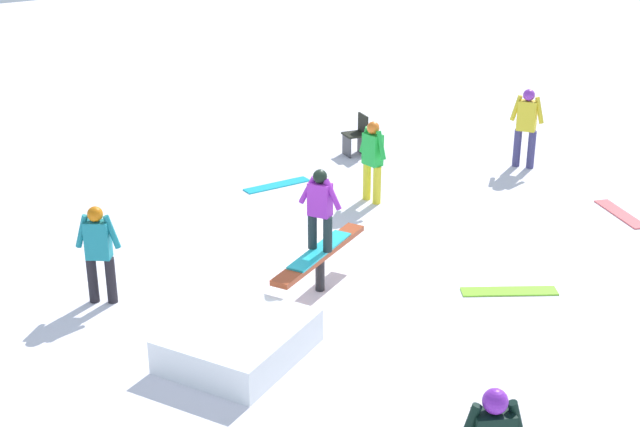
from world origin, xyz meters
The scene contains 11 objects.
ground_plane centered at (0.00, 0.00, 0.00)m, with size 60.00×60.00×0.00m, color white.
rail_feature centered at (0.00, 0.00, 0.54)m, with size 2.25×1.23×0.63m.
snow_kicker_ramp centered at (-1.96, -0.90, 0.23)m, with size 1.80×1.50×0.46m, color white.
main_rider_on_rail centered at (0.00, 0.00, 1.24)m, with size 1.49×0.91×1.27m.
bystander_teal centered at (-2.75, 1.57, 0.83)m, with size 0.56×0.49×1.49m.
bystander_green centered at (2.94, 2.37, 0.87)m, with size 0.23×0.70×1.54m.
bystander_yellow centered at (6.72, 2.02, 0.93)m, with size 0.43×0.64×1.65m.
loose_snowboard_lime centered at (2.23, -1.72, 0.01)m, with size 1.42×0.28×0.02m, color #80D32B.
loose_snowboard_cyan centered at (1.98, 4.11, 0.01)m, with size 1.38×0.28×0.02m, color #1AB8D0.
loose_snowboard_coral centered at (6.15, -0.81, 0.01)m, with size 1.38×0.28×0.02m, color #EC5C61.
folding_chair centered at (4.44, 4.71, 0.41)m, with size 0.53×0.53×0.88m.
Camera 1 is at (-7.04, -9.58, 6.07)m, focal length 50.00 mm.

